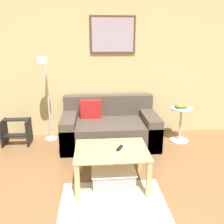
{
  "coord_description": "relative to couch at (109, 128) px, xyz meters",
  "views": [
    {
      "loc": [
        -0.31,
        -1.01,
        1.75
      ],
      "look_at": [
        -0.07,
        1.92,
        0.85
      ],
      "focal_mm": 38.0,
      "sensor_mm": 36.0,
      "label": 1
    }
  ],
  "objects": [
    {
      "name": "cell_phone",
      "position": [
        0.13,
        -1.16,
        0.2
      ],
      "size": [
        0.13,
        0.15,
        0.01
      ],
      "primitive_type": "cube",
      "rotation": [
        0.0,
        0.0,
        -0.53
      ],
      "color": "silver",
      "rests_on": "coffee_table"
    },
    {
      "name": "wall_back",
      "position": [
        0.04,
        0.5,
        1.01
      ],
      "size": [
        5.6,
        0.09,
        2.55
      ],
      "color": "tan",
      "rests_on": "ground_plane"
    },
    {
      "name": "floor_lamp",
      "position": [
        -1.05,
        0.07,
        0.8
      ],
      "size": [
        0.22,
        0.48,
        1.49
      ],
      "color": "silver",
      "rests_on": "ground_plane"
    },
    {
      "name": "book_stack",
      "position": [
        1.24,
        -0.03,
        0.36
      ],
      "size": [
        0.19,
        0.18,
        0.05
      ],
      "color": "#387F4C",
      "rests_on": "side_table"
    },
    {
      "name": "couch",
      "position": [
        0.0,
        0.0,
        0.0
      ],
      "size": [
        1.61,
        0.95,
        0.79
      ],
      "color": "#4C4238",
      "rests_on": "ground_plane"
    },
    {
      "name": "step_stool",
      "position": [
        -1.6,
        0.07,
        -0.04
      ],
      "size": [
        0.46,
        0.32,
        0.44
      ],
      "color": "black",
      "rests_on": "ground_plane"
    },
    {
      "name": "side_table",
      "position": [
        1.26,
        -0.02,
        0.1
      ],
      "size": [
        0.39,
        0.39,
        0.62
      ],
      "color": "silver",
      "rests_on": "ground_plane"
    },
    {
      "name": "storage_bin",
      "position": [
        -0.04,
        -1.23,
        -0.17
      ],
      "size": [
        0.54,
        0.43,
        0.21
      ],
      "color": "gray",
      "rests_on": "ground_plane"
    },
    {
      "name": "coffee_table",
      "position": [
        -0.06,
        -1.25,
        0.11
      ],
      "size": [
        0.88,
        0.66,
        0.48
      ],
      "color": "tan",
      "rests_on": "ground_plane"
    },
    {
      "name": "area_rug",
      "position": [
        -0.07,
        -1.69,
        -0.27
      ],
      "size": [
        1.18,
        0.95,
        0.01
      ],
      "primitive_type": "cube",
      "color": "beige",
      "rests_on": "ground_plane"
    },
    {
      "name": "remote_control",
      "position": [
        0.04,
        -1.24,
        0.21
      ],
      "size": [
        0.11,
        0.15,
        0.02
      ],
      "primitive_type": "cube",
      "rotation": [
        0.0,
        0.0,
        -0.49
      ],
      "color": "black",
      "rests_on": "coffee_table"
    }
  ]
}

